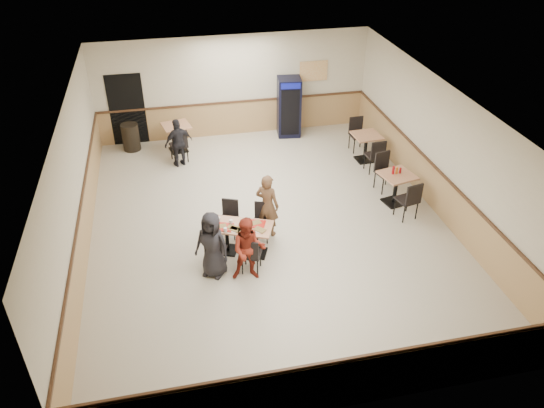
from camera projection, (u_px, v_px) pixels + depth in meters
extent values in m
plane|color=beige|center=(269.00, 224.00, 12.18)|extent=(10.00, 10.00, 0.00)
plane|color=silver|center=(269.00, 101.00, 10.55)|extent=(10.00, 10.00, 0.00)
plane|color=beige|center=(234.00, 86.00, 15.47)|extent=(8.00, 0.00, 8.00)
plane|color=beige|center=(344.00, 339.00, 7.26)|extent=(8.00, 0.00, 8.00)
plane|color=beige|center=(75.00, 187.00, 10.66)|extent=(0.00, 10.00, 10.00)
plane|color=beige|center=(440.00, 149.00, 12.07)|extent=(0.00, 10.00, 10.00)
cube|color=tan|center=(235.00, 118.00, 16.00)|extent=(7.98, 0.03, 1.00)
cube|color=tan|center=(432.00, 187.00, 12.61)|extent=(0.03, 9.98, 1.00)
cube|color=#472B19|center=(234.00, 102.00, 15.70)|extent=(7.98, 0.04, 0.06)
cube|color=black|center=(127.00, 110.00, 15.15)|extent=(1.00, 0.02, 2.10)
cube|color=orange|center=(313.00, 71.00, 15.71)|extent=(0.85, 0.02, 0.60)
cube|color=black|center=(228.00, 250.00, 11.35)|extent=(0.53, 0.53, 0.04)
cylinder|color=black|center=(227.00, 237.00, 11.17)|extent=(0.08, 0.08, 0.62)
cube|color=tan|center=(226.00, 225.00, 11.00)|extent=(0.83, 0.83, 0.04)
cube|color=black|center=(257.00, 253.00, 11.26)|extent=(0.53, 0.53, 0.04)
cylinder|color=black|center=(257.00, 240.00, 11.08)|extent=(0.08, 0.08, 0.62)
cube|color=tan|center=(256.00, 228.00, 10.91)|extent=(0.83, 0.83, 0.04)
imported|color=black|center=(212.00, 245.00, 10.34)|extent=(0.84, 0.76, 1.44)
imported|color=maroon|center=(249.00, 250.00, 10.25)|extent=(0.75, 0.63, 1.39)
imported|color=brown|center=(267.00, 205.00, 11.49)|extent=(0.65, 0.61, 1.48)
imported|color=black|center=(179.00, 143.00, 14.21)|extent=(0.86, 0.59, 1.35)
cube|color=#B2140B|center=(255.00, 224.00, 10.99)|extent=(0.49, 0.43, 0.02)
cube|color=#B2140B|center=(223.00, 227.00, 10.90)|extent=(0.49, 0.43, 0.02)
cylinder|color=white|center=(221.00, 227.00, 10.91)|extent=(0.21, 0.21, 0.01)
cube|color=#A26C3F|center=(221.00, 226.00, 10.90)|extent=(0.24, 0.16, 0.02)
cylinder|color=white|center=(244.00, 231.00, 10.78)|extent=(0.21, 0.21, 0.01)
cube|color=#A26C3F|center=(244.00, 231.00, 10.77)|extent=(0.27, 0.22, 0.02)
cylinder|color=white|center=(255.00, 223.00, 11.02)|extent=(0.21, 0.21, 0.01)
cube|color=#A26C3F|center=(255.00, 223.00, 11.01)|extent=(0.27, 0.20, 0.02)
cylinder|color=white|center=(260.00, 230.00, 10.81)|extent=(0.21, 0.21, 0.01)
cube|color=#A26C3F|center=(260.00, 230.00, 10.80)|extent=(0.27, 0.28, 0.02)
cylinder|color=white|center=(235.00, 230.00, 10.82)|extent=(0.21, 0.21, 0.01)
cube|color=#A26C3F|center=(235.00, 229.00, 10.81)|extent=(0.28, 0.27, 0.02)
cylinder|color=white|center=(233.00, 228.00, 10.88)|extent=(0.21, 0.21, 0.01)
cube|color=#A26C3F|center=(233.00, 227.00, 10.87)|extent=(0.28, 0.27, 0.02)
cylinder|color=silver|center=(219.00, 219.00, 11.06)|extent=(0.07, 0.07, 0.09)
cylinder|color=silver|center=(231.00, 222.00, 10.99)|extent=(0.07, 0.07, 0.09)
cylinder|color=silver|center=(225.00, 230.00, 10.75)|extent=(0.07, 0.07, 0.09)
cylinder|color=silver|center=(217.00, 228.00, 10.79)|extent=(0.07, 0.07, 0.09)
cylinder|color=silver|center=(246.00, 224.00, 10.90)|extent=(0.07, 0.07, 0.12)
cylinder|color=silver|center=(244.00, 222.00, 10.94)|extent=(0.07, 0.07, 0.12)
cylinder|color=silver|center=(246.00, 222.00, 10.95)|extent=(0.07, 0.07, 0.12)
ellipsoid|color=silver|center=(242.00, 225.00, 10.90)|extent=(0.14, 0.14, 0.09)
cube|color=black|center=(394.00, 202.00, 12.95)|extent=(0.57, 0.57, 0.04)
cylinder|color=black|center=(395.00, 189.00, 12.74)|extent=(0.09, 0.09, 0.72)
cube|color=tan|center=(397.00, 175.00, 12.54)|extent=(0.88, 0.88, 0.04)
cube|color=black|center=(364.00, 159.00, 14.80)|extent=(0.49, 0.49, 0.04)
cylinder|color=black|center=(366.00, 147.00, 14.60)|extent=(0.09, 0.09, 0.70)
cube|color=tan|center=(367.00, 135.00, 14.40)|extent=(0.77, 0.77, 0.04)
cylinder|color=#A20B11|center=(393.00, 170.00, 12.50)|extent=(0.06, 0.06, 0.20)
cylinder|color=orange|center=(397.00, 170.00, 12.52)|extent=(0.06, 0.06, 0.17)
cylinder|color=#A20B11|center=(400.00, 170.00, 12.55)|extent=(0.05, 0.05, 0.14)
cube|color=black|center=(179.00, 150.00, 15.30)|extent=(0.57, 0.57, 0.04)
cylinder|color=black|center=(177.00, 138.00, 15.09)|extent=(0.10, 0.10, 0.72)
cube|color=tan|center=(176.00, 126.00, 14.89)|extent=(0.88, 0.88, 0.04)
cube|color=black|center=(289.00, 107.00, 15.76)|extent=(0.74, 0.73, 1.77)
cube|color=black|center=(290.00, 113.00, 15.50)|extent=(0.54, 0.08, 1.39)
cube|color=#0C1287|center=(291.00, 86.00, 15.05)|extent=(0.56, 0.09, 0.17)
cylinder|color=black|center=(131.00, 137.00, 15.16)|extent=(0.49, 0.49, 0.78)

